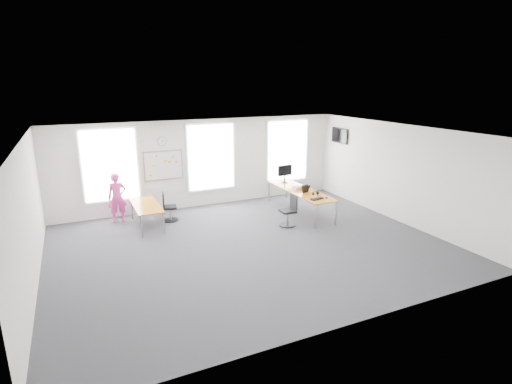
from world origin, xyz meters
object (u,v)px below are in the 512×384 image
person (117,198)px  headphones (315,193)px  desk_right (300,191)px  monitor (285,172)px  chair_right (289,212)px  keyboard (317,199)px  chair_left (168,209)px  desk_left (146,207)px

person → headphones: (5.69, -2.33, 0.06)m
desk_right → monitor: 1.13m
chair_right → keyboard: bearing=77.8°
chair_left → keyboard: 4.62m
chair_left → headphones: (4.28, -1.72, 0.43)m
desk_right → chair_right: (-0.93, -0.96, -0.31)m
desk_left → monitor: 4.89m
chair_right → chair_left: size_ratio=1.04×
headphones → chair_left: bearing=171.5°
chair_left → headphones: bearing=-101.2°
headphones → desk_right: bearing=113.1°
chair_left → person: person is taller
desk_left → keyboard: 5.14m
desk_right → headphones: headphones is taller
desk_left → keyboard: (4.76, -1.93, 0.17)m
person → monitor: person is taller
desk_left → chair_left: (0.69, 0.22, -0.22)m
desk_right → chair_left: (-4.15, 0.98, -0.32)m
person → keyboard: size_ratio=3.36×
desk_right → monitor: size_ratio=5.02×
keyboard → monitor: bearing=70.2°
monitor → desk_right: bearing=-95.2°
keyboard → monitor: 2.24m
chair_right → headphones: bearing=103.4°
person → headphones: size_ratio=7.61×
keyboard → headphones: headphones is taller
desk_left → person: (-0.72, 0.83, 0.15)m
desk_left → headphones: headphones is taller
desk_right → keyboard: 1.17m
desk_left → headphones: 5.19m
desk_left → chair_right: (3.91, -1.73, -0.20)m
desk_right → keyboard: (-0.08, -1.16, 0.06)m
desk_right → monitor: (0.01, 1.05, 0.43)m
keyboard → chair_left: bearing=134.7°
chair_right → person: (-4.64, 2.56, 0.35)m
monitor → chair_left: bearing=176.2°
keyboard → headphones: (0.21, 0.43, 0.04)m
desk_right → headphones: size_ratio=15.80×
headphones → keyboard: bearing=-102.5°
desk_right → chair_right: 1.37m
chair_left → keyboard: chair_left is taller
chair_left → desk_left: bearing=118.0°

